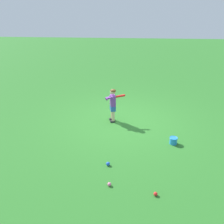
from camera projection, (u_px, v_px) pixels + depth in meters
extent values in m
plane|color=#2D7528|center=(123.00, 121.00, 7.70)|extent=(40.00, 40.00, 0.00)
cube|color=#232328|center=(113.00, 121.00, 7.64)|extent=(0.17, 0.12, 0.05)
cylinder|color=#DBB28E|center=(113.00, 116.00, 7.56)|extent=(0.09, 0.09, 0.34)
cube|color=#232328|center=(112.00, 119.00, 7.79)|extent=(0.17, 0.12, 0.05)
cylinder|color=#DBB28E|center=(112.00, 114.00, 7.72)|extent=(0.09, 0.09, 0.34)
cube|color=#2856A8|center=(113.00, 108.00, 7.54)|extent=(0.21, 0.30, 0.16)
cube|color=#753899|center=(113.00, 100.00, 7.43)|extent=(0.21, 0.28, 0.34)
sphere|color=#DBB28E|center=(113.00, 92.00, 7.31)|extent=(0.17, 0.17, 0.17)
ellipsoid|color=#563819|center=(113.00, 91.00, 7.30)|extent=(0.21, 0.21, 0.11)
sphere|color=red|center=(108.00, 98.00, 7.37)|extent=(0.04, 0.04, 0.04)
cylinder|color=black|center=(111.00, 97.00, 7.38)|extent=(0.14, 0.05, 0.05)
cylinder|color=red|center=(119.00, 96.00, 7.38)|extent=(0.35, 0.13, 0.11)
sphere|color=red|center=(124.00, 95.00, 7.39)|extent=(0.07, 0.07, 0.07)
cylinder|color=#753899|center=(110.00, 98.00, 7.34)|extent=(0.30, 0.21, 0.14)
cylinder|color=#753899|center=(109.00, 97.00, 7.41)|extent=(0.22, 0.29, 0.14)
sphere|color=pink|center=(109.00, 184.00, 4.97)|extent=(0.08, 0.08, 0.08)
sphere|color=blue|center=(108.00, 164.00, 5.59)|extent=(0.09, 0.09, 0.09)
sphere|color=red|center=(156.00, 194.00, 4.72)|extent=(0.08, 0.08, 0.08)
cylinder|color=#2884DB|center=(173.00, 141.00, 6.44)|extent=(0.20, 0.20, 0.18)
torus|color=#2884DB|center=(174.00, 138.00, 6.40)|extent=(0.22, 0.22, 0.02)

